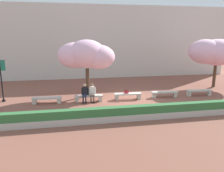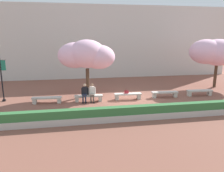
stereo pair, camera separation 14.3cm
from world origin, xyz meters
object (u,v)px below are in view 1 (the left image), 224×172
object	(u,v)px
stone_bench_near_west	(89,97)
stone_bench_center	(128,95)
person_seated_left	(85,92)
stone_bench_west_end	(47,99)
cherry_tree_secondary	(217,52)
stone_bench_east_end	(199,92)
cherry_tree_main	(87,55)
person_seated_right	(92,92)
stone_bench_near_east	(165,93)
handbag	(126,92)
lamp_post_with_banner	(0,68)

from	to	relation	value
stone_bench_near_west	stone_bench_center	xyz separation A→B (m)	(2.86, 0.00, 0.00)
person_seated_left	stone_bench_west_end	bearing A→B (deg)	178.85
cherry_tree_secondary	stone_bench_east_end	bearing A→B (deg)	-140.40
stone_bench_near_west	cherry_tree_main	bearing A→B (deg)	88.94
person_seated_right	stone_bench_center	bearing A→B (deg)	1.17
stone_bench_near_east	person_seated_left	world-z (taller)	person_seated_left
person_seated_left	handbag	world-z (taller)	person_seated_left
handbag	cherry_tree_secondary	distance (m)	9.54
stone_bench_west_end	lamp_post_with_banner	world-z (taller)	lamp_post_with_banner
stone_bench_east_end	cherry_tree_main	bearing A→B (deg)	170.04
stone_bench_near_east	person_seated_right	size ratio (longest dim) A/B	1.55
stone_bench_center	lamp_post_with_banner	xyz separation A→B (m)	(-8.78, 1.09, 2.11)
stone_bench_near_west	stone_bench_east_end	size ratio (longest dim) A/B	1.00
handbag	stone_bench_center	bearing A→B (deg)	-0.09
stone_bench_near_east	cherry_tree_secondary	bearing A→B (deg)	23.01
stone_bench_near_west	person_seated_left	world-z (taller)	person_seated_left
stone_bench_west_end	cherry_tree_main	xyz separation A→B (m)	(2.89, 1.50, 2.82)
stone_bench_near_east	person_seated_left	bearing A→B (deg)	-179.50
stone_bench_near_west	stone_bench_near_east	xyz separation A→B (m)	(5.71, 0.00, 0.00)
stone_bench_west_end	person_seated_right	size ratio (longest dim) A/B	1.55
stone_bench_west_end	stone_bench_center	size ratio (longest dim) A/B	1.00
stone_bench_near_west	cherry_tree_main	xyz separation A→B (m)	(0.03, 1.50, 2.82)
handbag	person_seated_left	bearing A→B (deg)	-179.00
cherry_tree_main	handbag	bearing A→B (deg)	-28.94
cherry_tree_main	cherry_tree_secondary	xyz separation A→B (m)	(11.56, 0.99, 0.02)
stone_bench_near_west	cherry_tree_secondary	bearing A→B (deg)	12.15
person_seated_right	person_seated_left	bearing A→B (deg)	179.86
stone_bench_west_end	person_seated_right	bearing A→B (deg)	-0.99
handbag	lamp_post_with_banner	world-z (taller)	lamp_post_with_banner
person_seated_right	stone_bench_east_end	bearing A→B (deg)	0.37
stone_bench_near_east	handbag	xyz separation A→B (m)	(-2.97, 0.00, 0.27)
stone_bench_near_west	cherry_tree_secondary	distance (m)	12.19
handbag	stone_bench_near_west	bearing A→B (deg)	-180.00
stone_bench_near_west	handbag	size ratio (longest dim) A/B	5.91
person_seated_right	handbag	bearing A→B (deg)	1.23
stone_bench_near_west	cherry_tree_main	distance (m)	3.20
cherry_tree_main	lamp_post_with_banner	world-z (taller)	cherry_tree_main
stone_bench_west_end	handbag	distance (m)	5.61
stone_bench_near_west	handbag	distance (m)	2.75
lamp_post_with_banner	stone_bench_east_end	bearing A→B (deg)	-4.30
stone_bench_near_west	person_seated_right	size ratio (longest dim) A/B	1.55
stone_bench_near_west	person_seated_left	size ratio (longest dim) A/B	1.55
stone_bench_east_end	lamp_post_with_banner	bearing A→B (deg)	175.70
stone_bench_near_west	stone_bench_east_end	distance (m)	8.57
stone_bench_center	stone_bench_near_east	xyz separation A→B (m)	(2.86, 0.00, 0.00)
stone_bench_west_end	stone_bench_east_end	size ratio (longest dim) A/B	1.00
stone_bench_west_end	handbag	xyz separation A→B (m)	(5.60, 0.00, 0.27)
cherry_tree_main	lamp_post_with_banner	xyz separation A→B (m)	(-5.95, -0.41, -0.71)
stone_bench_center	cherry_tree_main	xyz separation A→B (m)	(-2.83, 1.50, 2.82)
stone_bench_east_end	cherry_tree_main	world-z (taller)	cherry_tree_main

